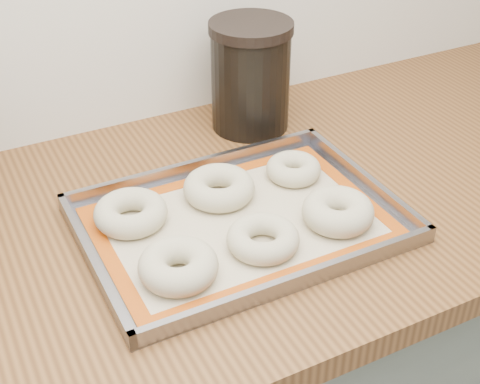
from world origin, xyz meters
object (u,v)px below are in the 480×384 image
baking_tray (240,221)px  bagel_front_left (178,266)px  bagel_front_mid (263,239)px  bagel_back_mid (219,188)px  bagel_back_left (131,213)px  canister_right (251,76)px  bagel_front_right (338,211)px  bagel_back_right (293,169)px

baking_tray → bagel_front_left: (-0.13, -0.07, 0.02)m
baking_tray → bagel_front_mid: 0.07m
baking_tray → bagel_back_mid: size_ratio=4.12×
bagel_back_left → canister_right: (0.30, 0.20, 0.08)m
bagel_front_right → bagel_back_right: size_ratio=1.20×
bagel_front_mid → bagel_back_left: bearing=135.8°
bagel_front_left → bagel_front_right: bearing=1.2°
bagel_back_left → bagel_back_right: size_ratio=1.22×
bagel_back_mid → bagel_back_right: size_ratio=1.25×
baking_tray → bagel_back_mid: 0.08m
bagel_back_left → bagel_front_right: bearing=-27.0°
bagel_front_left → bagel_front_right: bagel_front_right is taller
bagel_front_left → bagel_front_right: size_ratio=1.01×
bagel_front_left → canister_right: bearing=49.8°
bagel_front_right → canister_right: canister_right is taller
bagel_front_left → bagel_front_mid: (0.13, 0.00, -0.00)m
baking_tray → bagel_front_mid: bagel_front_mid is taller
baking_tray → canister_right: (0.16, 0.27, 0.09)m
bagel_front_left → bagel_back_left: bearing=96.1°
bagel_back_mid → bagel_front_right: bearing=-47.4°
bagel_front_left → bagel_back_right: size_ratio=1.21×
bagel_front_left → bagel_back_mid: bearing=48.2°
bagel_front_left → canister_right: (0.29, 0.34, 0.08)m
bagel_front_left → canister_right: 0.45m
bagel_front_mid → bagel_front_right: size_ratio=0.97×
bagel_back_right → bagel_back_mid: bearing=179.0°
baking_tray → bagel_back_right: bagel_back_right is taller
bagel_front_mid → bagel_front_right: bagel_front_right is taller
bagel_front_left → bagel_back_left: 0.15m
bagel_front_left → bagel_back_mid: bagel_front_left is taller
bagel_back_left → bagel_back_mid: (0.14, 0.00, 0.00)m
bagel_back_mid → canister_right: 0.26m
baking_tray → bagel_back_mid: bagel_back_mid is taller
bagel_back_mid → bagel_back_left: bearing=-180.0°
bagel_front_mid → bagel_front_right: (0.13, 0.00, 0.00)m
bagel_front_mid → bagel_back_right: 0.19m
bagel_front_mid → bagel_back_left: 0.20m
bagel_front_right → bagel_back_left: bearing=153.0°
bagel_front_mid → bagel_front_left: bearing=-178.5°
bagel_back_mid → canister_right: size_ratio=0.56×
canister_right → bagel_back_mid: bearing=-128.9°
baking_tray → bagel_front_right: 0.15m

